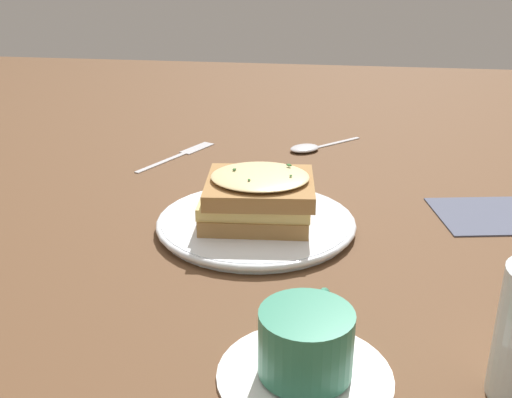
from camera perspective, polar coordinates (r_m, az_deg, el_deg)
ground_plane at (r=0.77m, az=-0.98°, el=-2.05°), size 2.40×2.40×0.00m
dinner_plate at (r=0.75m, az=0.00°, el=-2.27°), size 0.25×0.25×0.01m
sandwich at (r=0.73m, az=0.17°, el=0.24°), size 0.15×0.13×0.06m
teacup_with_saucer at (r=0.49m, az=4.78°, el=-14.08°), size 0.14×0.14×0.06m
fork at (r=1.04m, az=-6.84°, el=4.39°), size 0.09×0.18×0.00m
spoon at (r=1.06m, az=5.04°, el=4.91°), size 0.13×0.13×0.01m
napkin at (r=0.85m, az=21.73°, el=-1.39°), size 0.17×0.15×0.00m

